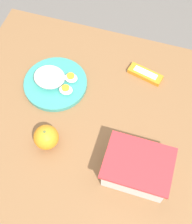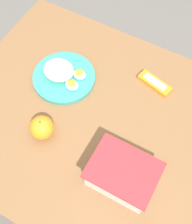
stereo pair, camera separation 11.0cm
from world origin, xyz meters
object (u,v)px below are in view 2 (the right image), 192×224
Objects in this scene: orange_fruit at (42,128)px; rice_plate at (63,75)px; candy_bar at (155,83)px; food_container at (123,175)px.

rice_plate is (0.06, -0.23, -0.02)m from orange_fruit.
candy_bar is at bearing -124.39° from orange_fruit.
food_container reaches higher than rice_plate.
candy_bar is (0.06, -0.39, -0.03)m from food_container.
food_container is 0.40m from candy_bar.
orange_fruit is 0.35× the size of rice_plate.
rice_plate is at bearing 24.17° from candy_bar.
candy_bar is (-0.32, -0.14, -0.01)m from rice_plate.
orange_fruit is 0.46m from candy_bar.
orange_fruit is 0.24m from rice_plate.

